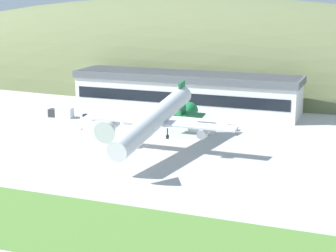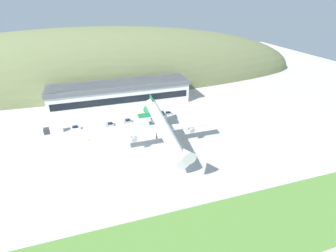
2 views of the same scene
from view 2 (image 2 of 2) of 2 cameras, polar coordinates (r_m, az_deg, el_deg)
ground_plane at (r=108.21m, az=-5.96°, el=-5.00°), size 411.28×411.28×0.00m
grass_strip_foreground at (r=72.82m, az=3.26°, el=-24.76°), size 370.15×23.92×0.08m
hill_backdrop at (r=191.89m, az=-16.22°, el=8.69°), size 323.54×65.75×75.67m
terminal_building at (r=149.38m, az=-10.37°, el=7.19°), size 77.06×17.29×13.12m
cargo_airplane at (r=105.38m, az=-0.98°, el=-0.45°), size 40.71×54.46×12.74m
service_car_0 at (r=128.78m, az=-12.55°, el=0.33°), size 4.03×1.96×1.50m
service_car_1 at (r=130.43m, az=-8.83°, el=1.07°), size 4.11×2.16×1.62m
service_car_2 at (r=137.40m, az=-0.08°, el=2.77°), size 4.44×2.04×1.44m
service_car_3 at (r=129.76m, az=-19.46°, el=-0.39°), size 4.33×2.14×1.67m
fuel_truck at (r=130.12m, az=-23.60°, el=-0.67°), size 8.36×2.99×3.27m
box_truck at (r=129.56m, az=-1.93°, el=1.62°), size 7.98×2.34×3.18m
traffic_cone_0 at (r=118.33m, az=-16.85°, el=-2.95°), size 0.52×0.52×0.58m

